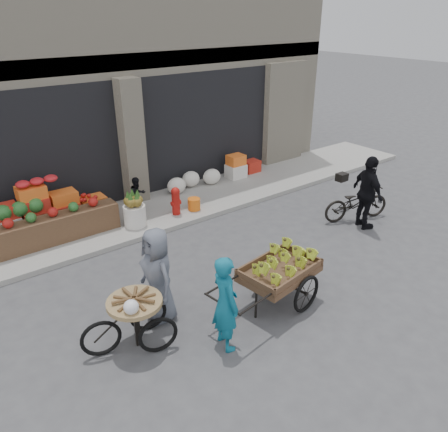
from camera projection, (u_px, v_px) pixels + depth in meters
ground at (260, 288)px, 8.23m from camera, size 80.00×80.00×0.00m
sidewalk at (154, 212)px, 11.14m from camera, size 18.00×2.20×0.12m
building at (79, 62)px, 12.54m from camera, size 14.00×6.45×7.00m
fruit_display at (47, 212)px, 9.72m from camera, size 3.10×1.12×1.24m
pineapple_bin at (135, 216)px, 10.24m from camera, size 0.52×0.52×0.50m
fire_hydrant at (176, 200)px, 10.75m from camera, size 0.22×0.22×0.71m
orange_bucket at (194, 204)px, 11.09m from camera, size 0.32×0.32×0.30m
right_bay_goods at (221, 172)px, 12.86m from camera, size 3.35×0.60×0.70m
seated_person at (138, 195)px, 10.80m from camera, size 0.51×0.43×0.93m
banana_cart at (278, 270)px, 7.50m from camera, size 2.42×1.24×0.97m
vendor_woman at (225, 303)px, 6.51m from camera, size 0.46×0.63×1.58m
tricycle_cart at (135, 315)px, 6.61m from camera, size 1.46×1.00×0.95m
vendor_grey at (158, 275)px, 7.13m from camera, size 0.54×0.82×1.66m
bicycle at (356, 202)px, 10.73m from camera, size 1.82×1.14×0.90m
cyclist at (368, 193)px, 10.15m from camera, size 0.75×1.12×1.77m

